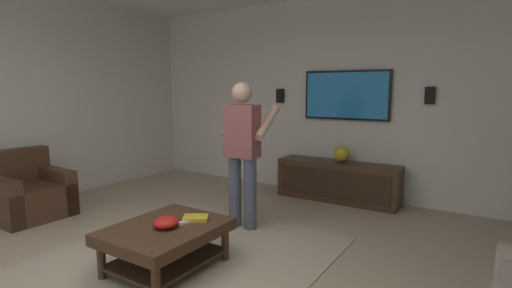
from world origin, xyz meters
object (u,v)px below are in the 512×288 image
object	(u,v)px
armchair	(28,195)
vase_round	(341,154)
book	(196,218)
wall_speaker_left	(430,95)
wall_speaker_right	(280,96)
person_standing	(243,147)
bowl	(166,222)
remote_white	(186,222)
coffee_table	(166,237)
tv	(346,95)
media_console	(338,181)

from	to	relation	value
armchair	vase_round	distance (m)	4.11
vase_round	book	bearing A→B (deg)	171.36
wall_speaker_left	wall_speaker_right	size ratio (longest dim) A/B	1.00
person_standing	wall_speaker_right	distance (m)	2.02
bowl	remote_white	bearing A→B (deg)	-22.87
coffee_table	person_standing	xyz separation A→B (m)	(1.20, 0.01, 0.64)
wall_speaker_right	tv	bearing A→B (deg)	-90.70
coffee_table	tv	world-z (taller)	tv
bowl	vase_round	size ratio (longest dim) A/B	0.97
book	wall_speaker_right	xyz separation A→B (m)	(2.82, 0.70, 1.05)
wall_speaker_left	wall_speaker_right	xyz separation A→B (m)	(0.00, 2.17, -0.02)
book	vase_round	bearing A→B (deg)	47.48
remote_white	media_console	bearing A→B (deg)	10.02
remote_white	wall_speaker_left	xyz separation A→B (m)	(2.93, -1.48, 1.07)
armchair	media_console	distance (m)	4.03
book	coffee_table	bearing A→B (deg)	-151.14
armchair	coffee_table	bearing A→B (deg)	-0.87
bowl	coffee_table	bearing A→B (deg)	49.47
media_console	person_standing	size ratio (longest dim) A/B	1.04
wall_speaker_right	armchair	bearing A→B (deg)	147.60
tv	wall_speaker_right	distance (m)	1.08
person_standing	wall_speaker_right	xyz separation A→B (m)	(1.86, 0.56, 0.53)
coffee_table	media_console	world-z (taller)	media_console
media_console	coffee_table	bearing A→B (deg)	-10.09
coffee_table	book	distance (m)	0.30
coffee_table	tv	distance (m)	3.31
bowl	book	size ratio (longest dim) A/B	0.97
coffee_table	remote_white	world-z (taller)	remote_white
tv	book	xyz separation A→B (m)	(-2.81, 0.37, -1.06)
media_console	vase_round	size ratio (longest dim) A/B	7.73
coffee_table	media_console	size ratio (longest dim) A/B	0.59
media_console	bowl	distance (m)	2.89
coffee_table	wall_speaker_left	bearing A→B (deg)	-27.50
tv	wall_speaker_right	size ratio (longest dim) A/B	5.65
media_console	wall_speaker_left	xyz separation A→B (m)	(0.25, -1.10, 1.21)
coffee_table	remote_white	distance (m)	0.21
wall_speaker_right	book	bearing A→B (deg)	-165.98
tv	person_standing	bearing A→B (deg)	-15.54
coffee_table	tv	size ratio (longest dim) A/B	0.80
book	remote_white	bearing A→B (deg)	-131.00
remote_white	wall_speaker_right	distance (m)	3.19
book	person_standing	bearing A→B (deg)	64.40
coffee_table	person_standing	size ratio (longest dim) A/B	0.61
armchair	bowl	xyz separation A→B (m)	(-0.12, -2.51, 0.17)
person_standing	book	size ratio (longest dim) A/B	7.45
armchair	wall_speaker_right	size ratio (longest dim) A/B	3.75
media_console	vase_round	world-z (taller)	vase_round
person_standing	vase_round	world-z (taller)	person_standing
coffee_table	bowl	world-z (taller)	bowl
media_console	remote_white	size ratio (longest dim) A/B	11.33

